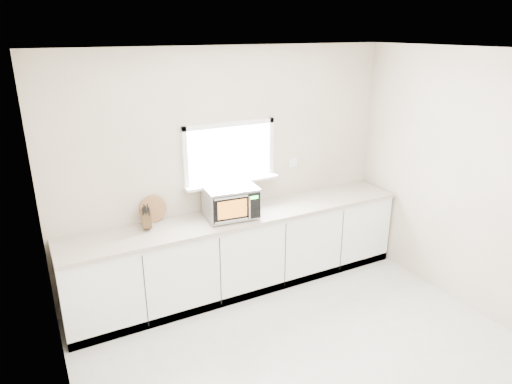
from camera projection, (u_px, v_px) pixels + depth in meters
ground at (329, 377)px, 3.96m from camera, size 4.00×4.00×0.00m
back_wall at (229, 169)px, 5.16m from camera, size 4.00×0.17×2.70m
cabinets at (242, 252)px, 5.23m from camera, size 3.92×0.60×0.88m
countertop at (242, 216)px, 5.06m from camera, size 3.92×0.64×0.04m
microwave at (231, 201)px, 4.92m from camera, size 0.58×0.49×0.35m
knife_block at (146, 218)px, 4.65m from camera, size 0.12×0.21×0.28m
cutting_board at (153, 209)px, 4.81m from camera, size 0.29×0.07×0.29m
coffee_grinder at (251, 203)px, 5.10m from camera, size 0.14×0.14×0.20m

